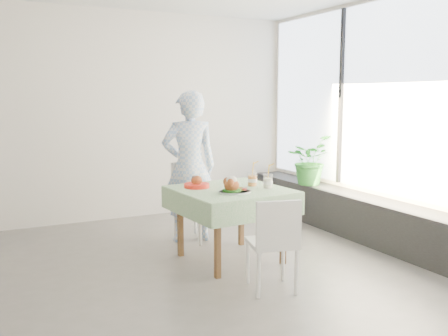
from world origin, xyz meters
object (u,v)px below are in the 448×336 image
chair_far (197,216)px  diner (189,167)px  main_dish (233,187)px  chair_near (272,261)px  potted_plant (309,160)px  cafe_table (231,216)px  juice_cup_orange (252,179)px

chair_far → diner: size_ratio=0.53×
chair_far → main_dish: 1.18m
chair_near → main_dish: 0.85m
chair_near → potted_plant: bearing=47.0°
cafe_table → potted_plant: 1.97m
potted_plant → diner: bearing=-175.8°
diner → main_dish: 1.05m
chair_near → potted_plant: (1.72, 1.84, 0.58)m
juice_cup_orange → cafe_table: bearing=-172.4°
chair_far → juice_cup_orange: 1.01m
chair_near → juice_cup_orange: 1.11m
diner → juice_cup_orange: 0.89m
diner → juice_cup_orange: (0.37, -0.80, -0.06)m
chair_near → potted_plant: potted_plant is taller
chair_far → diner: 0.59m
diner → juice_cup_orange: bearing=125.3°
chair_far → chair_near: 1.71m
chair_near → potted_plant: size_ratio=1.24×
chair_far → potted_plant: (1.68, 0.13, 0.55)m
main_dish → potted_plant: potted_plant is taller
chair_far → diner: bearing=-177.1°
chair_near → juice_cup_orange: juice_cup_orange is taller
juice_cup_orange → potted_plant: potted_plant is taller
potted_plant → main_dish: bearing=-146.0°
main_dish → juice_cup_orange: bearing=35.1°
juice_cup_orange → potted_plant: size_ratio=0.44×
chair_near → main_dish: size_ratio=2.54×
cafe_table → diner: diner is taller
cafe_table → chair_near: (-0.05, -0.87, -0.21)m
cafe_table → potted_plant: size_ratio=1.70×
chair_far → main_dish: chair_far is taller
chair_near → chair_far: bearing=88.9°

